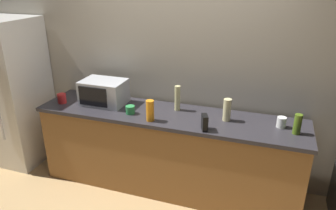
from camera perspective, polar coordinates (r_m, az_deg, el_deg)
name	(u,v)px	position (r m, az deg, el deg)	size (l,w,h in m)	color
ground_plane	(156,207)	(3.48, -2.22, -17.87)	(8.00, 8.00, 0.00)	tan
back_wall	(180,62)	(3.54, 2.15, 7.66)	(6.40, 0.10, 2.70)	#B2A893
counter_run	(168,151)	(3.53, 0.00, -8.26)	(2.84, 0.64, 0.90)	brown
refrigerator	(12,92)	(4.38, -26.31, 2.08)	(0.72, 0.73, 1.80)	white
microwave	(104,92)	(3.61, -11.46, 2.29)	(0.48, 0.35, 0.27)	#B7BABF
cordless_phone	(205,123)	(2.97, 6.60, -3.15)	(0.05, 0.11, 0.15)	black
bottle_dish_soap	(150,111)	(3.13, -3.24, -1.02)	(0.08, 0.08, 0.21)	orange
bottle_vinegar	(177,98)	(3.37, 1.70, 1.25)	(0.06, 0.06, 0.27)	beige
bottle_olive_oil	(298,124)	(3.11, 22.26, -3.22)	(0.07, 0.07, 0.19)	#4C6B19
bottle_hand_soap	(227,110)	(3.18, 10.57, -0.87)	(0.08, 0.08, 0.23)	beige
mug_white	(281,122)	(3.20, 19.72, -2.94)	(0.09, 0.09, 0.10)	white
mug_red	(62,98)	(3.78, -18.54, 1.13)	(0.10, 0.10, 0.11)	red
mug_green	(130,110)	(3.33, -6.81, -0.85)	(0.10, 0.10, 0.09)	#2D8C47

